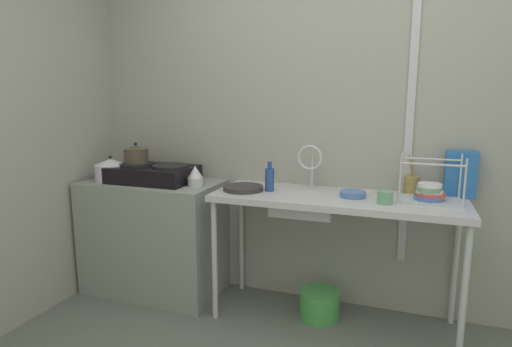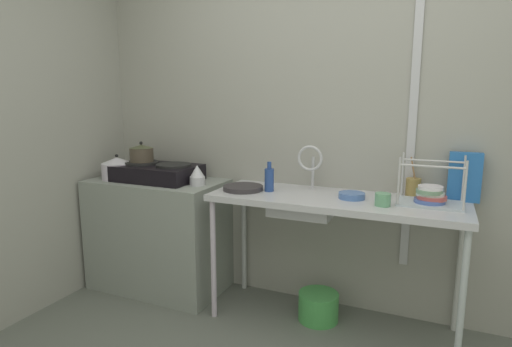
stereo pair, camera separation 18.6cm
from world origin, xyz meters
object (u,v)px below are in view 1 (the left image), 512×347
(stove, at_px, (153,173))
(bottle_by_sink, at_px, (270,179))
(faucet, at_px, (310,160))
(utensil_jar, at_px, (411,185))
(dish_rack, at_px, (430,193))
(pot_on_left_burner, at_px, (136,154))
(pot_beside_stove, at_px, (111,170))
(percolator, at_px, (195,176))
(cup_by_rack, at_px, (385,197))
(bucket_on_floor, at_px, (319,304))
(cereal_box, at_px, (461,174))
(sink_basin, at_px, (305,203))
(small_bowl_on_drainboard, at_px, (353,194))
(frying_pan, at_px, (243,188))

(stove, height_order, bottle_by_sink, bottle_by_sink)
(faucet, relative_size, utensil_jar, 1.23)
(bottle_by_sink, bearing_deg, utensil_jar, 13.86)
(dish_rack, height_order, bottle_by_sink, dish_rack)
(pot_on_left_burner, relative_size, dish_rack, 0.50)
(pot_beside_stove, distance_m, percolator, 0.67)
(percolator, relative_size, cup_by_rack, 1.62)
(stove, height_order, bucket_on_floor, stove)
(dish_rack, xyz_separation_m, bucket_on_floor, (-0.62, -0.04, -0.80))
(faucet, bearing_deg, cup_by_rack, -23.41)
(pot_on_left_burner, bearing_deg, faucet, 5.22)
(percolator, xyz_separation_m, dish_rack, (1.51, 0.08, -0.02))
(bottle_by_sink, distance_m, cereal_box, 1.17)
(faucet, xyz_separation_m, bucket_on_floor, (0.11, -0.11, -0.95))
(pot_on_left_burner, height_order, bottle_by_sink, pot_on_left_burner)
(sink_basin, distance_m, faucet, 0.29)
(pot_on_left_burner, distance_m, bucket_on_floor, 1.67)
(small_bowl_on_drainboard, bearing_deg, stove, -179.63)
(cereal_box, bearing_deg, stove, -173.97)
(percolator, bearing_deg, faucet, 10.99)
(frying_pan, bearing_deg, sink_basin, 3.90)
(pot_beside_stove, height_order, dish_rack, dish_rack)
(bottle_by_sink, bearing_deg, cereal_box, 10.97)
(small_bowl_on_drainboard, height_order, cereal_box, cereal_box)
(frying_pan, bearing_deg, bucket_on_floor, 5.52)
(sink_basin, relative_size, bucket_on_floor, 1.47)
(stove, bearing_deg, bucket_on_floor, 0.16)
(small_bowl_on_drainboard, distance_m, cereal_box, 0.66)
(percolator, relative_size, cereal_box, 0.50)
(pot_on_left_burner, relative_size, percolator, 1.24)
(pot_on_left_burner, bearing_deg, cup_by_rack, -3.12)
(pot_on_left_burner, xyz_separation_m, utensil_jar, (1.91, 0.21, -0.14))
(stove, distance_m, small_bowl_on_drainboard, 1.43)
(utensil_jar, bearing_deg, frying_pan, -166.24)
(pot_on_left_burner, bearing_deg, frying_pan, -3.09)
(pot_beside_stove, xyz_separation_m, bottle_by_sink, (1.20, 0.08, -0.00))
(utensil_jar, bearing_deg, bucket_on_floor, -158.57)
(dish_rack, bearing_deg, faucet, 174.32)
(percolator, bearing_deg, frying_pan, -2.14)
(pot_on_left_burner, distance_m, pot_beside_stove, 0.22)
(cup_by_rack, distance_m, cereal_box, 0.53)
(dish_rack, height_order, bucket_on_floor, dish_rack)
(percolator, xyz_separation_m, bucket_on_floor, (0.88, 0.04, -0.82))
(faucet, distance_m, utensil_jar, 0.65)
(cup_by_rack, bearing_deg, sink_basin, 170.93)
(pot_beside_stove, bearing_deg, cup_by_rack, -0.44)
(dish_rack, xyz_separation_m, cereal_box, (0.18, 0.17, 0.09))
(percolator, bearing_deg, cereal_box, 8.44)
(faucet, xyz_separation_m, cup_by_rack, (0.49, -0.21, -0.17))
(dish_rack, relative_size, small_bowl_on_drainboard, 2.23)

